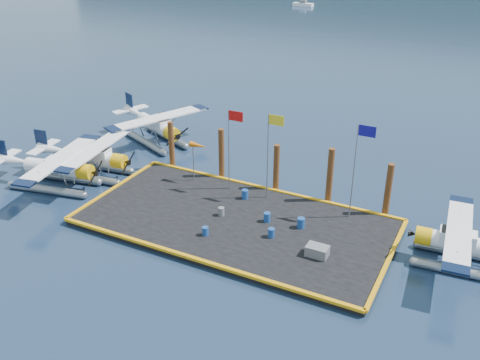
# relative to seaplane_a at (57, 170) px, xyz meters

# --- Properties ---
(ground) EXTENTS (4000.00, 4000.00, 0.00)m
(ground) POSITION_rel_seaplane_a_xyz_m (14.22, 1.18, -1.45)
(ground) COLOR #182F48
(ground) RESTS_ON ground
(dock) EXTENTS (20.00, 10.00, 0.40)m
(dock) POSITION_rel_seaplane_a_xyz_m (14.22, 1.18, -1.25)
(dock) COLOR black
(dock) RESTS_ON ground
(dock_bumpers) EXTENTS (20.25, 10.25, 0.18)m
(dock_bumpers) POSITION_rel_seaplane_a_xyz_m (14.22, 1.18, -0.96)
(dock_bumpers) COLOR orange
(dock_bumpers) RESTS_ON dock
(seaplane_a) EXTENTS (8.62, 9.39, 3.32)m
(seaplane_a) POSITION_rel_seaplane_a_xyz_m (0.00, 0.00, 0.00)
(seaplane_a) COLOR gray
(seaplane_a) RESTS_ON ground
(seaplane_b) EXTENTS (8.35, 9.18, 3.25)m
(seaplane_b) POSITION_rel_seaplane_a_xyz_m (0.97, 2.79, -0.03)
(seaplane_b) COLOR gray
(seaplane_b) RESTS_ON ground
(seaplane_c) EXTENTS (8.96, 9.41, 3.44)m
(seaplane_c) POSITION_rel_seaplane_a_xyz_m (1.56, 10.49, 0.05)
(seaplane_c) COLOR gray
(seaplane_c) RESTS_ON ground
(seaplane_d) EXTENTS (7.92, 8.74, 3.10)m
(seaplane_d) POSITION_rel_seaplane_a_xyz_m (27.88, 3.12, -0.10)
(seaplane_d) COLOR gray
(seaplane_d) RESTS_ON ground
(drum_0) EXTENTS (0.41, 0.41, 0.57)m
(drum_0) POSITION_rel_seaplane_a_xyz_m (13.10, 1.30, -0.76)
(drum_0) COLOR slate
(drum_0) RESTS_ON dock
(drum_1) EXTENTS (0.43, 0.43, 0.60)m
(drum_1) POSITION_rel_seaplane_a_xyz_m (17.14, 0.37, -0.75)
(drum_1) COLOR navy
(drum_1) RESTS_ON dock
(drum_2) EXTENTS (0.45, 0.45, 0.63)m
(drum_2) POSITION_rel_seaplane_a_xyz_m (16.13, 1.96, -0.73)
(drum_2) COLOR navy
(drum_2) RESTS_ON dock
(drum_3) EXTENTS (0.40, 0.40, 0.57)m
(drum_3) POSITION_rel_seaplane_a_xyz_m (13.39, -1.30, -0.76)
(drum_3) COLOR navy
(drum_3) RESTS_ON dock
(drum_4) EXTENTS (0.49, 0.49, 0.69)m
(drum_4) POSITION_rel_seaplane_a_xyz_m (18.37, 2.24, -0.70)
(drum_4) COLOR navy
(drum_4) RESTS_ON dock
(drum_5) EXTENTS (0.47, 0.47, 0.67)m
(drum_5) POSITION_rel_seaplane_a_xyz_m (13.43, 4.13, -0.71)
(drum_5) COLOR navy
(drum_5) RESTS_ON dock
(crate) EXTENTS (1.28, 0.86, 0.64)m
(crate) POSITION_rel_seaplane_a_xyz_m (20.36, -0.25, -0.73)
(crate) COLOR slate
(crate) RESTS_ON dock
(flagpole_red) EXTENTS (1.14, 0.08, 6.00)m
(flagpole_red) POSITION_rel_seaplane_a_xyz_m (11.92, 4.98, 2.95)
(flagpole_red) COLOR gray
(flagpole_red) RESTS_ON dock
(flagpole_yellow) EXTENTS (1.14, 0.08, 6.20)m
(flagpole_yellow) POSITION_rel_seaplane_a_xyz_m (14.92, 4.98, 3.06)
(flagpole_yellow) COLOR gray
(flagpole_yellow) RESTS_ON dock
(flagpole_blue) EXTENTS (1.14, 0.08, 6.50)m
(flagpole_blue) POSITION_rel_seaplane_a_xyz_m (20.91, 4.98, 3.24)
(flagpole_blue) COLOR gray
(flagpole_blue) RESTS_ON dock
(windsock) EXTENTS (1.40, 0.44, 3.12)m
(windsock) POSITION_rel_seaplane_a_xyz_m (9.19, 4.98, 1.78)
(windsock) COLOR gray
(windsock) RESTS_ON dock
(piling_0) EXTENTS (0.44, 0.44, 4.00)m
(piling_0) POSITION_rel_seaplane_a_xyz_m (5.72, 6.58, 0.55)
(piling_0) COLOR #432913
(piling_0) RESTS_ON ground
(piling_1) EXTENTS (0.44, 0.44, 4.20)m
(piling_1) POSITION_rel_seaplane_a_xyz_m (10.22, 6.58, 0.65)
(piling_1) COLOR #432913
(piling_1) RESTS_ON ground
(piling_2) EXTENTS (0.44, 0.44, 3.80)m
(piling_2) POSITION_rel_seaplane_a_xyz_m (14.72, 6.58, 0.45)
(piling_2) COLOR #432913
(piling_2) RESTS_ON ground
(piling_3) EXTENTS (0.44, 0.44, 4.30)m
(piling_3) POSITION_rel_seaplane_a_xyz_m (18.72, 6.58, 0.70)
(piling_3) COLOR #432913
(piling_3) RESTS_ON ground
(piling_4) EXTENTS (0.44, 0.44, 4.00)m
(piling_4) POSITION_rel_seaplane_a_xyz_m (22.72, 6.58, 0.55)
(piling_4) COLOR #432913
(piling_4) RESTS_ON ground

